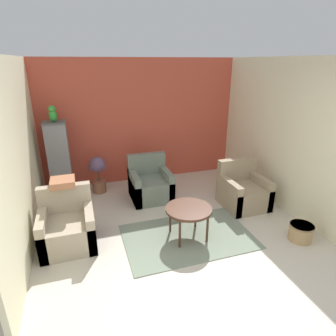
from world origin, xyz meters
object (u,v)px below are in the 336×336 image
coffee_table (189,211)px  parrot (53,114)px  armchair_middle (150,185)px  birdcage (60,163)px  wicker_basket (301,232)px  potted_plant (98,171)px  armchair_left (68,228)px  armchair_right (243,192)px

coffee_table → parrot: parrot is taller
armchair_middle → birdcage: size_ratio=0.55×
parrot → wicker_basket: 4.57m
armchair_middle → potted_plant: armchair_middle is taller
parrot → armchair_left: bearing=-86.4°
armchair_left → parrot: 2.14m
coffee_table → parrot: 2.98m
coffee_table → armchair_right: size_ratio=0.84×
parrot → wicker_basket: parrot is taller
armchair_left → parrot: (-0.10, 1.64, 1.38)m
coffee_table → parrot: bearing=132.3°
armchair_left → armchair_right: (3.08, 0.26, 0.00)m
armchair_middle → potted_plant: 1.12m
armchair_right → armchair_middle: size_ratio=1.00×
armchair_right → armchair_middle: 1.77m
coffee_table → armchair_right: armchair_right is taller
potted_plant → wicker_basket: 3.83m
armchair_left → armchair_right: 3.09m
birdcage → wicker_basket: bearing=-37.3°
birdcage → potted_plant: birdcage is taller
armchair_left → armchair_middle: (1.53, 1.10, 0.00)m
coffee_table → birdcage: size_ratio=0.46×
birdcage → wicker_basket: birdcage is taller
birdcage → parrot: (-0.00, 0.00, 0.93)m
parrot → potted_plant: bearing=3.7°
potted_plant → birdcage: bearing=-176.1°
armchair_right → wicker_basket: (0.25, -1.23, -0.14)m
coffee_table → parrot: (-1.84, 2.02, 1.20)m
wicker_basket → birdcage: bearing=142.7°
armchair_right → birdcage: size_ratio=0.55×
birdcage → coffee_table: bearing=-47.7°
armchair_left → wicker_basket: armchair_left is taller
armchair_right → birdcage: (-3.18, 1.38, 0.45)m
coffee_table → armchair_left: (-1.73, 0.38, -0.18)m
potted_plant → coffee_table: bearing=-61.0°
armchair_middle → wicker_basket: bearing=-49.0°
armchair_left → parrot: parrot is taller
armchair_left → armchair_middle: 1.88m
birdcage → potted_plant: size_ratio=2.00×
armchair_right → wicker_basket: armchair_right is taller
armchair_right → parrot: parrot is taller
coffee_table → wicker_basket: (1.59, -0.59, -0.32)m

